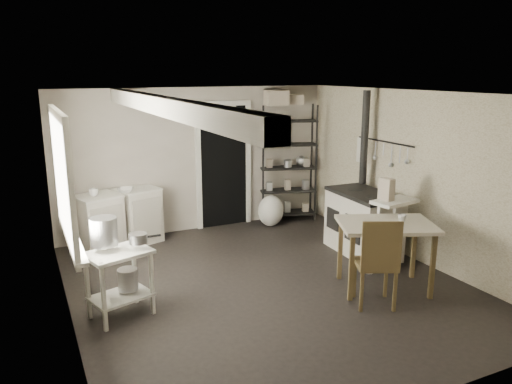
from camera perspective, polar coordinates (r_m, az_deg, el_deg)
name	(u,v)px	position (r m, az deg, el deg)	size (l,w,h in m)	color
floor	(267,284)	(6.21, 1.22, -10.50)	(5.00, 5.00, 0.00)	black
ceiling	(268,93)	(5.67, 1.33, 11.20)	(5.00, 5.00, 0.00)	beige
wall_back	(197,160)	(8.10, -6.75, 3.67)	(4.50, 0.02, 2.30)	#B0A596
wall_front	(421,267)	(3.88, 18.35, -8.14)	(4.50, 0.02, 2.30)	#B0A596
wall_left	(63,217)	(5.25, -21.22, -2.68)	(0.02, 5.00, 2.30)	#B0A596
wall_right	(415,176)	(7.12, 17.66, 1.73)	(0.02, 5.00, 2.30)	#B0A596
window	(61,178)	(5.37, -21.41, 1.50)	(0.12, 1.76, 1.28)	silver
doorway	(224,167)	(8.25, -3.70, 2.86)	(0.96, 0.10, 2.08)	silver
ceiling_beam	(163,106)	(5.25, -10.61, 9.68)	(0.18, 5.00, 0.18)	silver
wallpaper_panel	(414,176)	(7.11, 17.60, 1.72)	(0.01, 5.00, 2.30)	beige
utensil_rail	(384,142)	(7.45, 14.41, 5.58)	(0.06, 1.20, 0.44)	#BBBBBD
prep_table	(120,281)	(5.50, -15.29, -9.79)	(0.64, 0.46, 0.73)	silver
stockpot	(104,232)	(5.37, -17.00, -4.35)	(0.27, 0.27, 0.30)	#BBBBBD
saucepan	(138,238)	(5.35, -13.33, -5.17)	(0.19, 0.19, 0.11)	#BBBBBD
bucket	(128,279)	(5.56, -14.45, -9.63)	(0.21, 0.21, 0.23)	#BBBBBD
base_cabinets	(119,216)	(7.63, -15.37, -2.68)	(1.27, 0.54, 0.83)	beige
mixing_bowl	(125,184)	(7.46, -14.75, 0.94)	(0.30, 0.30, 0.07)	silver
counter_cup	(93,186)	(7.35, -18.11, 0.64)	(0.13, 0.13, 0.10)	silver
shelf_rack	(288,166)	(8.59, 3.66, 2.95)	(0.95, 0.37, 2.00)	black
shelf_jar	(272,143)	(8.36, 1.90, 5.64)	(0.09, 0.10, 0.21)	silver
storage_box_a	(276,104)	(8.31, 2.33, 9.98)	(0.35, 0.31, 0.24)	beige
storage_box_b	(295,105)	(8.52, 4.51, 9.91)	(0.26, 0.24, 0.16)	beige
stove	(363,223)	(7.25, 12.14, -3.52)	(0.63, 1.13, 0.89)	beige
stovepipe	(365,138)	(7.53, 12.32, 6.08)	(0.11, 0.11, 1.36)	black
side_ledge	(392,237)	(6.79, 15.31, -4.98)	(0.61, 0.33, 0.93)	silver
oats_box	(386,194)	(6.60, 14.65, -0.23)	(0.11, 0.19, 0.28)	beige
work_table	(384,258)	(6.16, 14.44, -7.35)	(1.08, 0.76, 0.82)	beige
table_cup	(402,223)	(6.10, 16.31, -3.45)	(0.10, 0.10, 0.09)	silver
chair	(375,263)	(5.69, 13.49, -7.93)	(0.42, 0.44, 1.03)	brown
flour_sack	(271,212)	(8.37, 1.71, -2.31)	(0.44, 0.37, 0.53)	silver
floor_crock	(369,267)	(6.69, 12.79, -8.35)	(0.12, 0.12, 0.16)	silver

